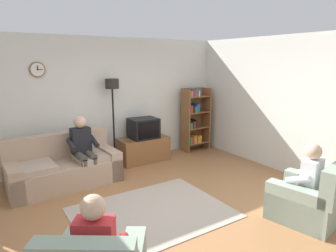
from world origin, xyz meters
name	(u,v)px	position (x,y,z in m)	size (l,w,h in m)	color
ground_plane	(171,211)	(0.00, 0.00, 0.00)	(12.00, 12.00, 0.00)	#9E6B42
back_wall_assembly	(103,102)	(0.00, 2.66, 1.35)	(6.20, 0.17, 2.70)	silver
right_wall	(295,107)	(2.86, 0.00, 1.35)	(0.12, 5.80, 2.70)	silver
couch	(64,168)	(-1.09, 1.86, 0.31)	(1.94, 0.97, 0.90)	tan
tv_stand	(143,149)	(0.75, 2.25, 0.27)	(1.10, 0.56, 0.54)	brown
tv	(144,128)	(0.75, 2.23, 0.76)	(0.60, 0.49, 0.44)	black
bookshelf	(194,119)	(2.21, 2.32, 0.81)	(0.68, 0.36, 1.55)	brown
floor_lamp	(113,98)	(0.10, 2.35, 1.45)	(0.28, 0.28, 1.85)	black
armchair_near_bookshelf	(308,201)	(1.49, -1.26, 0.29)	(0.97, 1.03, 0.90)	gray
area_rug	(152,212)	(-0.27, 0.10, 0.01)	(2.20, 1.70, 0.01)	#AD9E8E
person_on_couch	(83,146)	(-0.75, 1.75, 0.70)	(0.53, 0.55, 1.24)	black
person_in_left_armchair	(98,244)	(-1.50, -1.09, 0.60)	(0.61, 0.64, 1.12)	red
person_in_right_armchair	(304,178)	(1.47, -1.17, 0.60)	(0.57, 0.59, 1.12)	silver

